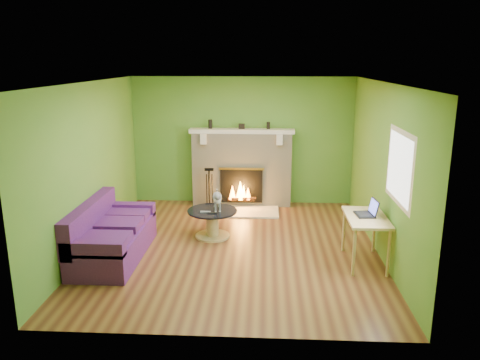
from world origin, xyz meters
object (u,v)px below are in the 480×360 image
(coffee_table, at_px, (212,221))
(desk, at_px, (366,222))
(sofa, at_px, (110,236))
(cat, at_px, (217,199))

(coffee_table, xyz_separation_m, desk, (2.35, -0.93, 0.37))
(sofa, bearing_deg, coffee_table, 31.72)
(desk, relative_size, cat, 1.76)
(coffee_table, relative_size, cat, 1.50)
(sofa, height_order, desk, sofa)
(sofa, height_order, cat, sofa)
(sofa, xyz_separation_m, desk, (3.81, -0.03, 0.31))
(coffee_table, distance_m, cat, 0.39)
(cat, bearing_deg, coffee_table, -156.12)
(desk, xyz_separation_m, cat, (-2.27, 0.98, 0.01))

